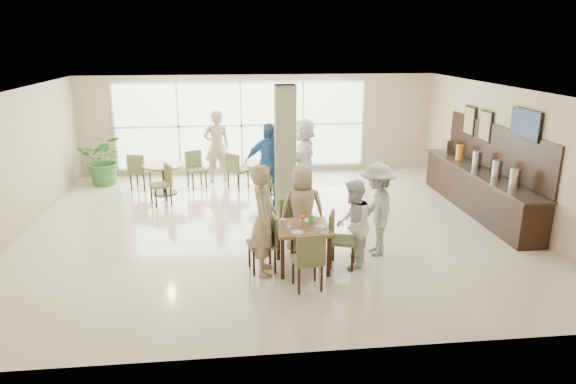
{
  "coord_description": "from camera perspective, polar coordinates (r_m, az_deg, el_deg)",
  "views": [
    {
      "loc": [
        -0.77,
        -10.0,
        3.75
      ],
      "look_at": [
        0.2,
        -1.2,
        1.1
      ],
      "focal_mm": 32.0,
      "sensor_mm": 36.0,
      "label": 1
    }
  ],
  "objects": [
    {
      "name": "potted_plant",
      "position": [
        14.45,
        -19.71,
        3.43
      ],
      "size": [
        1.23,
        1.23,
        1.37
      ],
      "primitive_type": "imported",
      "rotation": [
        0.0,
        0.0,
        -0.0
      ],
      "color": "#306F2C",
      "rests_on": "ground"
    },
    {
      "name": "chairs_main_table",
      "position": [
        8.67,
        1.54,
        -5.53
      ],
      "size": [
        1.92,
        2.06,
        0.95
      ],
      "color": "#596035",
      "rests_on": "ground"
    },
    {
      "name": "adult_b",
      "position": [
        12.92,
        1.79,
        4.07
      ],
      "size": [
        1.14,
        1.86,
        1.86
      ],
      "primitive_type": "imported",
      "rotation": [
        0.0,
        0.0,
        -1.82
      ],
      "color": "white",
      "rests_on": "ground"
    },
    {
      "name": "adult_a",
      "position": [
        11.93,
        -2.19,
        3.13
      ],
      "size": [
        1.19,
        0.77,
        1.92
      ],
      "primitive_type": "imported",
      "rotation": [
        0.0,
        0.0,
        -0.12
      ],
      "color": "#396BAB",
      "rests_on": "ground"
    },
    {
      "name": "tabletop_clutter",
      "position": [
        8.53,
        1.78,
        -3.51
      ],
      "size": [
        0.75,
        0.75,
        0.21
      ],
      "color": "white",
      "rests_on": "main_table"
    },
    {
      "name": "teen_far",
      "position": [
        9.22,
        1.61,
        -1.9
      ],
      "size": [
        0.84,
        0.52,
        1.63
      ],
      "primitive_type": "imported",
      "rotation": [
        0.0,
        0.0,
        3.03
      ],
      "color": "tan",
      "rests_on": "ground"
    },
    {
      "name": "buffet_counter",
      "position": [
        12.26,
        20.45,
        0.48
      ],
      "size": [
        0.64,
        4.7,
        1.95
      ],
      "color": "black",
      "rests_on": "ground"
    },
    {
      "name": "adult_standing",
      "position": [
        13.98,
        -7.91,
        5.06
      ],
      "size": [
        0.8,
        0.63,
        1.95
      ],
      "primitive_type": "imported",
      "rotation": [
        0.0,
        0.0,
        3.39
      ],
      "color": "tan",
      "rests_on": "ground"
    },
    {
      "name": "teen_right",
      "position": [
        8.7,
        7.23,
        -3.55
      ],
      "size": [
        0.79,
        0.89,
        1.53
      ],
      "primitive_type": "imported",
      "rotation": [
        0.0,
        0.0,
        -1.91
      ],
      "color": "white",
      "rests_on": "ground"
    },
    {
      "name": "round_table_left",
      "position": [
        13.19,
        -13.65,
        2.22
      ],
      "size": [
        1.06,
        1.06,
        0.75
      ],
      "color": "brown",
      "rests_on": "ground"
    },
    {
      "name": "chairs_table_left",
      "position": [
        13.2,
        -13.41,
        1.85
      ],
      "size": [
        2.02,
        1.96,
        0.95
      ],
      "color": "#596035",
      "rests_on": "ground"
    },
    {
      "name": "ground",
      "position": [
        10.7,
        -1.77,
        -3.84
      ],
      "size": [
        10.0,
        10.0,
        0.0
      ],
      "primitive_type": "plane",
      "color": "beige",
      "rests_on": "ground"
    },
    {
      "name": "wall_tv",
      "position": [
        11.11,
        24.9,
        6.85
      ],
      "size": [
        0.06,
        1.0,
        0.58
      ],
      "color": "black",
      "rests_on": "ground"
    },
    {
      "name": "chairs_table_right",
      "position": [
        12.97,
        -2.09,
        2.03
      ],
      "size": [
        2.14,
        1.95,
        0.95
      ],
      "color": "#596035",
      "rests_on": "ground"
    },
    {
      "name": "framed_art_b",
      "position": [
        13.24,
        19.53,
        7.48
      ],
      "size": [
        0.05,
        0.55,
        0.7
      ],
      "color": "black",
      "rests_on": "ground"
    },
    {
      "name": "round_table_right",
      "position": [
        12.95,
        -2.06,
        2.53
      ],
      "size": [
        1.18,
        1.18,
        0.75
      ],
      "color": "brown",
      "rests_on": "ground"
    },
    {
      "name": "teen_left",
      "position": [
        8.33,
        -2.68,
        -3.14
      ],
      "size": [
        0.47,
        0.69,
        1.86
      ],
      "primitive_type": "imported",
      "rotation": [
        0.0,
        0.0,
        1.53
      ],
      "color": "tan",
      "rests_on": "ground"
    },
    {
      "name": "framed_art_a",
      "position": [
        12.54,
        21.08,
        6.85
      ],
      "size": [
        0.05,
        0.55,
        0.7
      ],
      "color": "black",
      "rests_on": "ground"
    },
    {
      "name": "column",
      "position": [
        11.5,
        -0.32,
        4.88
      ],
      "size": [
        0.45,
        0.45,
        2.8
      ],
      "primitive_type": "cube",
      "color": "#696E4C",
      "rests_on": "ground"
    },
    {
      "name": "window_bank",
      "position": [
        14.65,
        -5.19,
        7.38
      ],
      "size": [
        7.0,
        0.04,
        7.0
      ],
      "color": "silver",
      "rests_on": "ground"
    },
    {
      "name": "room_shell",
      "position": [
        10.23,
        -1.86,
        5.12
      ],
      "size": [
        10.0,
        10.0,
        10.0
      ],
      "color": "white",
      "rests_on": "ground"
    },
    {
      "name": "teen_standing",
      "position": [
        9.25,
        9.85,
        -1.9
      ],
      "size": [
        0.7,
        1.13,
        1.69
      ],
      "primitive_type": "imported",
      "rotation": [
        0.0,
        0.0,
        -1.64
      ],
      "color": "#9E9EA0",
      "rests_on": "ground"
    },
    {
      "name": "main_table",
      "position": [
        8.6,
        1.64,
        -4.48
      ],
      "size": [
        0.89,
        0.89,
        0.75
      ],
      "color": "brown",
      "rests_on": "ground"
    }
  ]
}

